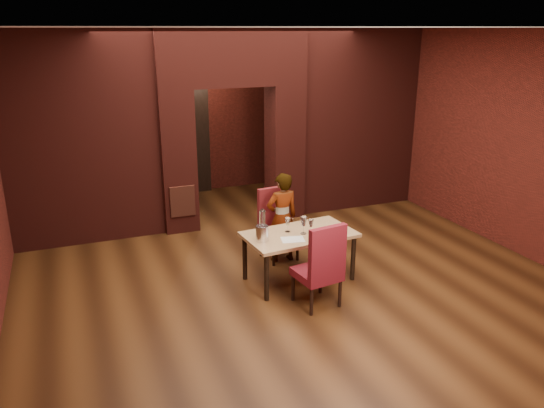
{
  "coord_description": "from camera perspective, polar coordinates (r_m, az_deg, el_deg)",
  "views": [
    {
      "loc": [
        -2.59,
        -6.34,
        3.19
      ],
      "look_at": [
        -0.08,
        0.0,
        0.92
      ],
      "focal_mm": 35.0,
      "sensor_mm": 36.0,
      "label": 1
    }
  ],
  "objects": [
    {
      "name": "wall_back",
      "position": [
        10.78,
        -7.57,
        9.74
      ],
      "size": [
        7.0,
        0.04,
        3.2
      ],
      "primitive_type": "cube",
      "color": "maroon",
      "rests_on": "ground"
    },
    {
      "name": "ceiling",
      "position": [
        6.85,
        0.66,
        18.45
      ],
      "size": [
        7.0,
        8.0,
        0.04
      ],
      "primitive_type": "cube",
      "color": "silver",
      "rests_on": "ground"
    },
    {
      "name": "tasting_sheet",
      "position": [
        6.68,
        2.25,
        -3.84
      ],
      "size": [
        0.33,
        0.27,
        0.0
      ],
      "primitive_type": "cube",
      "rotation": [
        0.0,
        0.0,
        -0.22
      ],
      "color": "silver",
      "rests_on": "dining_table"
    },
    {
      "name": "wing_wall_left",
      "position": [
        8.5,
        -19.8,
        6.5
      ],
      "size": [
        2.28,
        0.35,
        3.2
      ],
      "primitive_type": "cube",
      "color": "maroon",
      "rests_on": "ground"
    },
    {
      "name": "wine_glass_b",
      "position": [
        6.84,
        3.41,
        -2.3
      ],
      "size": [
        0.09,
        0.09,
        0.23
      ],
      "primitive_type": null,
      "color": "silver",
      "rests_on": "dining_table"
    },
    {
      "name": "rear_door",
      "position": [
        10.73,
        -9.45,
        6.62
      ],
      "size": [
        0.9,
        0.08,
        2.1
      ],
      "primitive_type": "cube",
      "color": "black",
      "rests_on": "ground"
    },
    {
      "name": "vent_panel",
      "position": [
        8.63,
        -9.59,
        0.29
      ],
      "size": [
        0.4,
        0.03,
        0.5
      ],
      "primitive_type": "cube",
      "color": "#96402B",
      "rests_on": "ground"
    },
    {
      "name": "wine_glass_c",
      "position": [
        6.88,
        4.2,
        -2.4
      ],
      "size": [
        0.08,
        0.08,
        0.19
      ],
      "primitive_type": null,
      "color": "white",
      "rests_on": "dining_table"
    },
    {
      "name": "wing_wall_right",
      "position": [
        9.83,
        9.08,
        8.84
      ],
      "size": [
        2.28,
        0.35,
        3.2
      ],
      "primitive_type": "cube",
      "color": "maroon",
      "rests_on": "ground"
    },
    {
      "name": "wall_front",
      "position": [
        3.84,
        24.01,
        -7.82
      ],
      "size": [
        7.0,
        0.04,
        3.2
      ],
      "primitive_type": "cube",
      "color": "maroon",
      "rests_on": "ground"
    },
    {
      "name": "wall_right",
      "position": [
        8.94,
        22.02,
        6.79
      ],
      "size": [
        0.04,
        8.0,
        3.2
      ],
      "primitive_type": "cube",
      "color": "maroon",
      "rests_on": "ground"
    },
    {
      "name": "rear_door_frame",
      "position": [
        10.69,
        -9.4,
        6.58
      ],
      "size": [
        1.02,
        0.04,
        2.22
      ],
      "primitive_type": "cube",
      "color": "black",
      "rests_on": "ground"
    },
    {
      "name": "water_bottle",
      "position": [
        6.81,
        -1.04,
        -1.9
      ],
      "size": [
        0.08,
        0.08,
        0.34
      ],
      "primitive_type": "cylinder",
      "color": "white",
      "rests_on": "dining_table"
    },
    {
      "name": "chair_near",
      "position": [
        6.36,
        4.86,
        -6.39
      ],
      "size": [
        0.55,
        0.55,
        1.07
      ],
      "primitive_type": "cube",
      "rotation": [
        0.0,
        0.0,
        3.28
      ],
      "color": "maroon",
      "rests_on": "ground"
    },
    {
      "name": "potted_plant",
      "position": [
        8.1,
        6.15,
        -3.52
      ],
      "size": [
        0.42,
        0.39,
        0.37
      ],
      "primitive_type": "imported",
      "rotation": [
        0.0,
        0.0,
        0.41
      ],
      "color": "#316A27",
      "rests_on": "ground"
    },
    {
      "name": "person_seated",
      "position": [
        7.48,
        1.08,
        -1.47
      ],
      "size": [
        0.49,
        0.34,
        1.3
      ],
      "primitive_type": "imported",
      "rotation": [
        0.0,
        0.0,
        3.2
      ],
      "color": "beige",
      "rests_on": "ground"
    },
    {
      "name": "pillar_right",
      "position": [
        9.29,
        1.37,
        5.69
      ],
      "size": [
        0.55,
        0.55,
        2.3
      ],
      "primitive_type": "cube",
      "color": "maroon",
      "rests_on": "ground"
    },
    {
      "name": "floor",
      "position": [
        7.56,
        0.57,
        -6.59
      ],
      "size": [
        8.0,
        8.0,
        0.0
      ],
      "primitive_type": "plane",
      "color": "#482812",
      "rests_on": "ground"
    },
    {
      "name": "wine_bucket",
      "position": [
        6.61,
        -1.07,
        -3.19
      ],
      "size": [
        0.16,
        0.16,
        0.2
      ],
      "primitive_type": "cylinder",
      "color": "silver",
      "rests_on": "dining_table"
    },
    {
      "name": "wine_glass_a",
      "position": [
        6.9,
        1.7,
        -2.26
      ],
      "size": [
        0.08,
        0.08,
        0.19
      ],
      "primitive_type": null,
      "color": "white",
      "rests_on": "dining_table"
    },
    {
      "name": "lintel",
      "position": [
        8.75,
        -4.51,
        15.44
      ],
      "size": [
        2.45,
        0.55,
        0.9
      ],
      "primitive_type": "cube",
      "color": "maroon",
      "rests_on": "ground"
    },
    {
      "name": "dining_table",
      "position": [
        7.03,
        2.91,
        -5.64
      ],
      "size": [
        1.48,
        0.92,
        0.66
      ],
      "primitive_type": "cube",
      "rotation": [
        0.0,
        0.0,
        0.09
      ],
      "color": "tan",
      "rests_on": "ground"
    },
    {
      "name": "pillar_left",
      "position": [
        8.74,
        -10.22,
        4.59
      ],
      "size": [
        0.55,
        0.55,
        2.3
      ],
      "primitive_type": "cube",
      "color": "maroon",
      "rests_on": "ground"
    },
    {
      "name": "chair_far",
      "position": [
        7.6,
        0.77,
        -2.28
      ],
      "size": [
        0.52,
        0.52,
        1.02
      ],
      "primitive_type": "cube",
      "rotation": [
        0.0,
        0.0,
        0.12
      ],
      "color": "maroon",
      "rests_on": "ground"
    }
  ]
}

